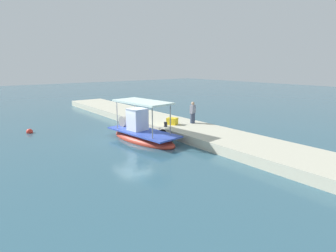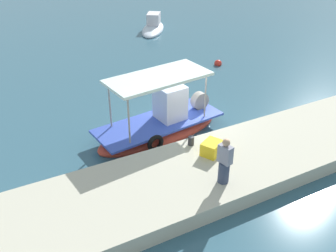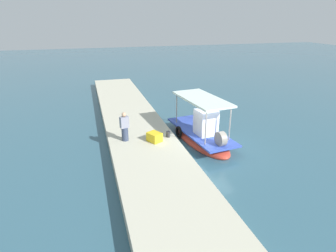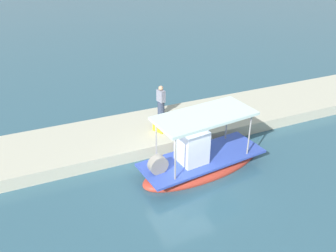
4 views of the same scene
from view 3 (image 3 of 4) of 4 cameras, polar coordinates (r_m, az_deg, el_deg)
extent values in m
plane|color=#335C6D|center=(16.52, 8.58, -4.33)|extent=(120.00, 120.00, 0.00)
cube|color=beige|center=(15.30, -4.41, -5.10)|extent=(36.00, 3.85, 0.59)
ellipsoid|color=#C63C2B|center=(17.36, 6.61, -2.58)|extent=(6.00, 2.68, 0.89)
cube|color=#3650B6|center=(17.16, 6.67, -1.08)|extent=(5.77, 2.66, 0.10)
cube|color=silver|center=(16.43, 7.77, 0.61)|extent=(1.22, 1.23, 1.59)
cylinder|color=gray|center=(15.75, 12.57, 0.24)|extent=(0.07, 0.07, 2.04)
cylinder|color=gray|center=(14.95, 7.74, -0.58)|extent=(0.07, 0.07, 2.04)
cylinder|color=gray|center=(18.71, 6.07, 4.03)|extent=(0.07, 0.07, 2.04)
cylinder|color=gray|center=(18.04, 1.78, 3.48)|extent=(0.07, 0.07, 2.04)
cube|color=white|center=(16.49, 6.98, 5.53)|extent=(4.41, 2.41, 0.12)
torus|color=black|center=(17.50, 2.25, -1.20)|extent=(0.76, 0.26, 0.74)
cylinder|color=gray|center=(15.29, 10.78, -2.59)|extent=(0.84, 0.44, 0.80)
cylinder|color=#343F59|center=(15.84, -8.80, -1.62)|extent=(0.45, 0.45, 0.78)
cube|color=gray|center=(15.58, -8.95, 0.78)|extent=(0.37, 0.52, 0.64)
sphere|color=tan|center=(15.43, -9.04, 2.33)|extent=(0.25, 0.25, 0.25)
cylinder|color=#2D2D33|center=(16.16, 0.02, -1.69)|extent=(0.24, 0.24, 0.35)
cube|color=yellow|center=(15.61, -2.80, -2.27)|extent=(0.95, 0.88, 0.51)
camera|label=1|loc=(33.92, 12.52, 17.49)|focal=29.25mm
camera|label=2|loc=(21.94, -36.13, 21.62)|focal=41.04mm
camera|label=4|loc=(19.47, 52.92, 19.59)|focal=37.84mm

